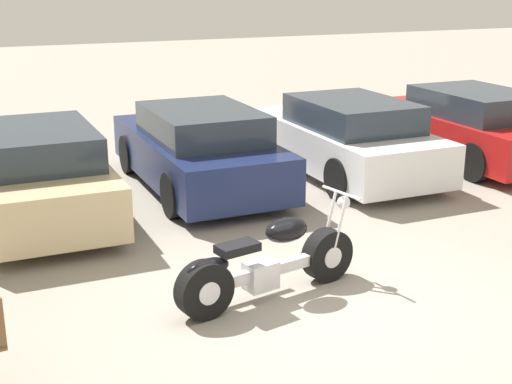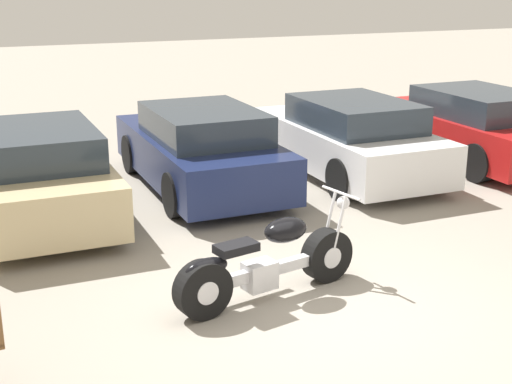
{
  "view_description": "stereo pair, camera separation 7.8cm",
  "coord_description": "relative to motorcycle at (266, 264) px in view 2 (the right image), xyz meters",
  "views": [
    {
      "loc": [
        -3.38,
        -5.87,
        3.36
      ],
      "look_at": [
        -0.13,
        1.58,
        0.85
      ],
      "focal_mm": 50.0,
      "sensor_mm": 36.0,
      "label": 1
    },
    {
      "loc": [
        -3.31,
        -5.9,
        3.36
      ],
      "look_at": [
        -0.13,
        1.58,
        0.85
      ],
      "focal_mm": 50.0,
      "sensor_mm": 36.0,
      "label": 2
    }
  ],
  "objects": [
    {
      "name": "parked_car_red",
      "position": [
        5.87,
        3.94,
        0.25
      ],
      "size": [
        1.85,
        4.19,
        1.33
      ],
      "color": "red",
      "rests_on": "ground_plane"
    },
    {
      "name": "parked_car_navy",
      "position": [
        0.7,
        4.2,
        0.25
      ],
      "size": [
        1.85,
        4.19,
        1.33
      ],
      "color": "#19234C",
      "rests_on": "ground_plane"
    },
    {
      "name": "parked_car_white",
      "position": [
        3.28,
        3.97,
        0.25
      ],
      "size": [
        1.85,
        4.19,
        1.33
      ],
      "color": "white",
      "rests_on": "ground_plane"
    },
    {
      "name": "ground_plane",
      "position": [
        0.48,
        -0.51,
        -0.4
      ],
      "size": [
        60.0,
        60.0,
        0.0
      ],
      "primitive_type": "plane",
      "color": "gray"
    },
    {
      "name": "motorcycle",
      "position": [
        0.0,
        0.0,
        0.0
      ],
      "size": [
        2.22,
        0.83,
        1.02
      ],
      "color": "black",
      "rests_on": "ground_plane"
    },
    {
      "name": "parked_car_champagne",
      "position": [
        -1.89,
        3.77,
        0.25
      ],
      "size": [
        1.85,
        4.19,
        1.33
      ],
      "color": "#C6B284",
      "rests_on": "ground_plane"
    }
  ]
}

